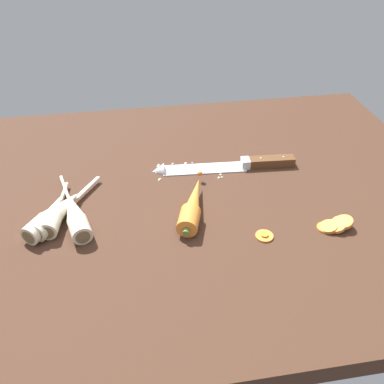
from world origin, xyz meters
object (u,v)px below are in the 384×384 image
Objects in this scene: chefs_knife at (222,166)px; carrot_slice_stack at (335,225)px; parsnip_front at (75,214)px; whole_carrot at (192,205)px; parsnip_mid_left at (59,212)px; carrot_slice_stray_near at (264,235)px; parsnip_mid_right at (54,214)px; parsnip_back at (54,214)px.

chefs_knife is 4.87× the size of carrot_slice_stack.
carrot_slice_stack is (51.43, -10.58, -1.13)cm from parsnip_front.
parsnip_front is (-24.00, 1.18, -0.12)cm from whole_carrot.
parsnip_front is 3.25× the size of carrot_slice_stack.
parsnip_mid_left reaches higher than carrot_slice_stray_near.
parsnip_mid_right reaches higher than chefs_knife.
carrot_slice_stray_near is (12.75, -9.55, -1.74)cm from whole_carrot.
whole_carrot is 1.03× the size of parsnip_mid_left.
parsnip_front is at bearing 177.19° from whole_carrot.
carrot_slice_stack is 2.02× the size of carrot_slice_stray_near.
chefs_knife is 30.63cm from carrot_slice_stack.
whole_carrot is 16.03cm from carrot_slice_stray_near.
chefs_knife is at bearing 125.24° from carrot_slice_stack.
whole_carrot reaches higher than carrot_slice_stack.
parsnip_mid_left and parsnip_mid_right have the same top height.
parsnip_front is at bearing -6.63° from parsnip_mid_right.
whole_carrot reaches higher than parsnip_front.
parsnip_mid_right is (-0.98, -0.51, -0.00)cm from parsnip_mid_left.
parsnip_mid_left is 1.11cm from parsnip_mid_right.
chefs_knife is 39.35cm from parsnip_mid_left.
parsnip_mid_left is at bearing 162.75° from parsnip_front.
parsnip_front reaches higher than chefs_knife.
carrot_slice_stack is at bearing -54.76° from chefs_knife.
parsnip_mid_left reaches higher than chefs_knife.
whole_carrot is 2.86× the size of carrot_slice_stack.
parsnip_mid_right is at bearing 173.37° from parsnip_front.
parsnip_front is (-33.76, -14.44, 1.33)cm from chefs_knife.
carrot_slice_stray_near is (39.95, -11.72, -1.62)cm from parsnip_mid_left.
parsnip_front is at bearing -17.25° from parsnip_mid_left.
parsnip_front reaches higher than carrot_slice_stack.
carrot_slice_stack is at bearing -11.42° from parsnip_back.
carrot_slice_stray_near is at bearing -16.27° from parsnip_front.
parsnip_mid_right reaches higher than carrot_slice_stack.
parsnip_mid_left reaches higher than carrot_slice_stack.
parsnip_back reaches higher than carrot_slice_stray_near.
parsnip_mid_right is at bearing -152.70° from parsnip_mid_left.
parsnip_mid_left is at bearing -160.00° from chefs_knife.
chefs_knife is 1.50× the size of parsnip_front.
chefs_knife is 36.74cm from parsnip_front.
chefs_knife is 1.69× the size of parsnip_mid_right.
whole_carrot is 0.99× the size of parsnip_mid_right.
parsnip_mid_left is 5.59× the size of carrot_slice_stray_near.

